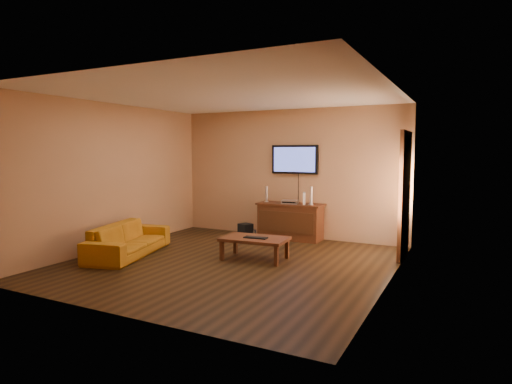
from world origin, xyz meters
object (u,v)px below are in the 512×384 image
Objects in this scene: speaker_right at (311,196)px; television at (295,159)px; media_console at (290,221)px; sofa at (129,234)px; game_console at (304,198)px; subwoofer at (245,229)px; speaker_left at (266,195)px; av_receiver at (290,202)px; bottle at (255,234)px; keyboard at (256,238)px; coffee_table at (255,240)px.

television is at bearing 152.16° from speaker_right.
media_console is 3.25m from sofa.
game_console is 1.54m from subwoofer.
speaker_left is at bearing 178.34° from speaker_right.
game_console reaches higher than sofa.
speaker_left is at bearing 26.72° from subwoofer.
sofa is 3.48m from game_console.
speaker_left is 0.58m from av_receiver.
media_console is 7.40× the size of bottle.
keyboard is (2.16, 0.68, 0.02)m from sofa.
subwoofer is 2.22m from keyboard.
speaker_right reaches higher than media_console.
keyboard is at bearing -99.34° from speaker_right.
television is 2.46m from keyboard.
keyboard is (0.70, -1.89, -0.52)m from speaker_left.
speaker_right is 0.16m from game_console.
speaker_right is at bearing -2.53° from media_console.
television is at bearing 31.86° from bottle.
sofa is at bearing -128.10° from media_console.
television is 0.91m from av_receiver.
television reaches higher than bottle.
sofa is 2.68m from bottle.
television is 0.87m from game_console.
media_console reaches higher than bottle.
coffee_table is at bearing -70.30° from speaker_left.
television is at bearing 81.15° from av_receiver.
av_receiver is (0.01, -0.27, -0.86)m from television.
keyboard is at bearing -35.35° from subwoofer.
speaker_right is at bearing -58.87° from sofa.
sofa is at bearing -134.13° from speaker_right.
television reaches higher than sofa.
game_console is at bearing -1.67° from media_console.
sofa reaches higher than subwoofer.
coffee_table is (0.11, -1.84, -0.05)m from media_console.
coffee_table is 0.08m from keyboard.
sofa is 5.75× the size of av_receiver.
speaker_right is at bearing -1.66° from speaker_left.
television reaches higher than media_console.
speaker_left reaches higher than sofa.
keyboard is (0.15, -2.11, -1.26)m from television.
subwoofer is (-1.04, -0.03, -0.25)m from media_console.
sofa is 3.00m from speaker_left.
bottle is (-0.72, -0.44, -1.56)m from television.
keyboard is (-0.15, -1.88, -0.48)m from game_console.
speaker_right is 1.98× the size of bottle.
game_console is (-0.15, 0.01, -0.05)m from speaker_right.
av_receiver is at bearing -176.11° from speaker_right.
game_console is at bearing 83.99° from coffee_table.
coffee_table is at bearing -86.57° from media_console.
media_console is 0.80m from bottle.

